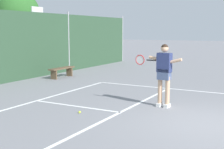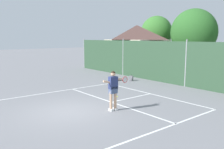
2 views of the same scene
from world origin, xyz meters
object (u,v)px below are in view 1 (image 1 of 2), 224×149
Objects in this scene: basketball_hoop at (37,29)px; tennis_ball at (80,112)px; tennis_player at (164,70)px; courtside_bench at (62,70)px.

tennis_ball is at bearing -132.30° from basketball_hoop.
tennis_player is 2.73m from tennis_ball.
basketball_hoop reaches higher than tennis_player.
tennis_player is 1.16× the size of courtside_bench.
basketball_hoop reaches higher than courtside_bench.
tennis_player is 28.10× the size of tennis_ball.
courtside_bench is at bearing 41.68° from tennis_ball.
basketball_hoop is 4.20m from courtside_bench.
courtside_bench is at bearing -121.40° from basketball_hoop.
tennis_player is (-5.14, -9.38, -1.20)m from basketball_hoop.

